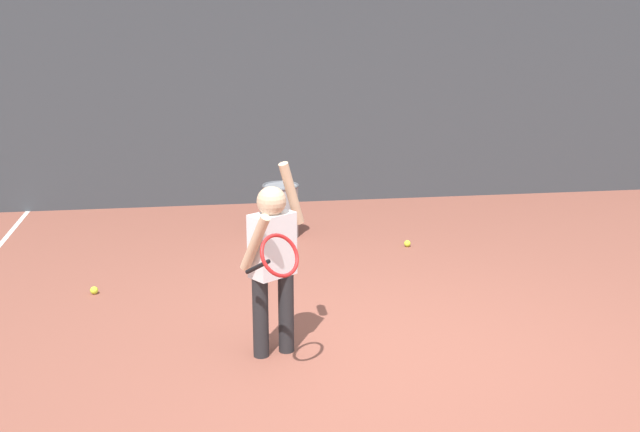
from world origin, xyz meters
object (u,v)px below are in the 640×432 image
at_px(ball_hopper, 281,210).
at_px(tennis_ball_1, 94,290).
at_px(tennis_player, 273,256).
at_px(tennis_ball_0, 407,243).

distance_m(ball_hopper, tennis_ball_1, 2.26).
bearing_deg(ball_hopper, tennis_player, -96.43).
xyz_separation_m(ball_hopper, tennis_ball_0, (1.23, -0.53, -0.26)).
bearing_deg(tennis_ball_1, tennis_player, -44.51).
bearing_deg(tennis_ball_0, ball_hopper, 156.65).
height_order(ball_hopper, tennis_ball_1, ball_hopper).
relative_size(tennis_ball_0, tennis_ball_1, 1.00).
bearing_deg(tennis_ball_0, tennis_player, -124.00).
bearing_deg(ball_hopper, tennis_ball_1, -140.28).
bearing_deg(tennis_ball_1, tennis_ball_0, 17.03).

